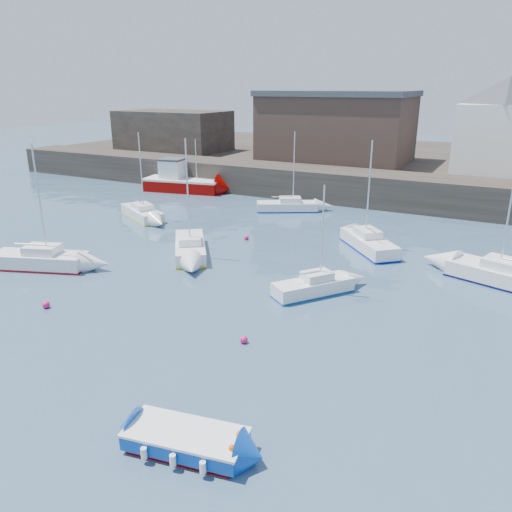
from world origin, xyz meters
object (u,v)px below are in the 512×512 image
at_px(sailboat_b, 190,247).
at_px(sailboat_d, 510,277).
at_px(buoy_near, 47,308).
at_px(fishing_boat, 181,181).
at_px(sailboat_e, 142,213).
at_px(sailboat_f, 368,243).
at_px(sailboat_c, 313,286).
at_px(buoy_mid, 244,343).
at_px(buoy_far, 246,240).
at_px(sailboat_a, 40,260).
at_px(sailboat_h, 287,206).
at_px(blue_dinghy, 186,440).

relative_size(sailboat_b, sailboat_d, 0.88).
bearing_deg(buoy_near, fishing_boat, 112.43).
relative_size(sailboat_e, sailboat_f, 0.98).
xyz_separation_m(sailboat_c, sailboat_e, (-19.34, 8.71, 0.01)).
relative_size(fishing_boat, sailboat_f, 1.18).
bearing_deg(sailboat_d, sailboat_c, -146.17).
xyz_separation_m(buoy_mid, buoy_far, (-7.47, 13.90, 0.00)).
height_order(sailboat_a, buoy_mid, sailboat_a).
bearing_deg(sailboat_d, sailboat_h, 150.75).
xyz_separation_m(fishing_boat, sailboat_d, (32.79, -13.46, -0.54)).
xyz_separation_m(sailboat_d, sailboat_e, (-28.91, 2.29, -0.06)).
bearing_deg(buoy_near, blue_dinghy, -23.18).
bearing_deg(fishing_boat, sailboat_h, -11.85).
relative_size(fishing_boat, sailboat_d, 1.00).
bearing_deg(sailboat_d, sailboat_f, 163.43).
height_order(sailboat_f, buoy_mid, sailboat_f).
height_order(sailboat_d, sailboat_e, sailboat_d).
relative_size(sailboat_b, sailboat_h, 1.10).
xyz_separation_m(fishing_boat, buoy_far, (15.01, -12.60, -1.08)).
height_order(sailboat_d, buoy_mid, sailboat_d).
bearing_deg(sailboat_b, buoy_near, -98.69).
height_order(sailboat_d, buoy_far, sailboat_d).
bearing_deg(blue_dinghy, fishing_boat, 125.94).
bearing_deg(buoy_far, sailboat_d, -2.76).
xyz_separation_m(sailboat_e, sailboat_h, (10.13, 8.23, -0.01)).
bearing_deg(sailboat_c, buoy_near, -145.04).
distance_m(blue_dinghy, sailboat_b, 19.54).
distance_m(blue_dinghy, buoy_mid, 7.18).
distance_m(sailboat_f, buoy_far, 8.95).
bearing_deg(sailboat_d, buoy_mid, -128.34).
relative_size(sailboat_c, sailboat_e, 0.83).
bearing_deg(sailboat_h, sailboat_b, -93.20).
bearing_deg(buoy_mid, sailboat_h, 109.78).
bearing_deg(sailboat_a, sailboat_f, 37.26).
bearing_deg(fishing_boat, blue_dinghy, -54.06).
bearing_deg(sailboat_e, sailboat_c, -24.24).
relative_size(blue_dinghy, sailboat_e, 0.56).
xyz_separation_m(fishing_boat, sailboat_f, (23.75, -10.77, -0.56)).
distance_m(sailboat_c, sailboat_h, 19.28).
bearing_deg(sailboat_h, sailboat_f, -38.78).
bearing_deg(sailboat_b, sailboat_a, -135.70).
xyz_separation_m(sailboat_e, buoy_near, (7.69, -16.85, -0.48)).
xyz_separation_m(sailboat_b, sailboat_c, (10.01, -2.55, -0.05)).
bearing_deg(sailboat_f, buoy_mid, -94.63).
relative_size(sailboat_a, buoy_near, 19.73).
height_order(sailboat_h, buoy_near, sailboat_h).
bearing_deg(sailboat_f, blue_dinghy, -88.75).
bearing_deg(buoy_mid, buoy_far, 118.26).
bearing_deg(sailboat_c, sailboat_h, 118.54).
bearing_deg(sailboat_e, fishing_boat, 109.17).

